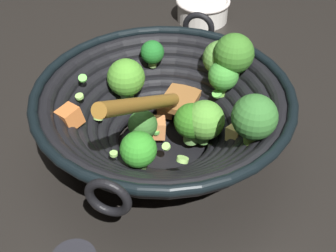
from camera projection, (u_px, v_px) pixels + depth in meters
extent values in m
plane|color=black|center=(164.00, 149.00, 0.71)|extent=(4.00, 4.00, 0.00)
cylinder|color=black|center=(164.00, 147.00, 0.70)|extent=(0.13, 0.13, 0.01)
torus|color=black|center=(163.00, 139.00, 0.69)|extent=(0.18, 0.18, 0.02)
torus|color=black|center=(163.00, 133.00, 0.69)|extent=(0.21, 0.21, 0.02)
torus|color=black|center=(163.00, 127.00, 0.68)|extent=(0.24, 0.24, 0.02)
torus|color=black|center=(163.00, 120.00, 0.67)|extent=(0.26, 0.26, 0.02)
torus|color=black|center=(163.00, 114.00, 0.66)|extent=(0.29, 0.29, 0.02)
torus|color=black|center=(163.00, 108.00, 0.65)|extent=(0.32, 0.32, 0.02)
torus|color=black|center=(163.00, 101.00, 0.65)|extent=(0.34, 0.34, 0.02)
torus|color=black|center=(163.00, 94.00, 0.64)|extent=(0.36, 0.36, 0.01)
torus|color=black|center=(108.00, 198.00, 0.50)|extent=(0.05, 0.03, 0.05)
torus|color=black|center=(198.00, 27.00, 0.78)|extent=(0.05, 0.03, 0.05)
cylinder|color=#6A904D|center=(153.00, 64.00, 0.75)|extent=(0.02, 0.02, 0.01)
sphere|color=#1E6924|center=(152.00, 52.00, 0.73)|extent=(0.04, 0.04, 0.04)
cylinder|color=#76B250|center=(203.00, 133.00, 0.69)|extent=(0.03, 0.03, 0.02)
sphere|color=#509743|center=(204.00, 118.00, 0.68)|extent=(0.05, 0.05, 0.05)
cylinder|color=#6CAC3D|center=(221.00, 75.00, 0.73)|extent=(0.03, 0.03, 0.01)
sphere|color=#58933C|center=(222.00, 59.00, 0.71)|extent=(0.05, 0.05, 0.05)
cylinder|color=#7AB454|center=(232.00, 73.00, 0.71)|extent=(0.03, 0.03, 0.02)
sphere|color=#397425|center=(234.00, 54.00, 0.68)|extent=(0.06, 0.06, 0.06)
cylinder|color=#6C914C|center=(143.00, 138.00, 0.68)|extent=(0.03, 0.03, 0.02)
sphere|color=#34682A|center=(143.00, 125.00, 0.66)|extent=(0.04, 0.04, 0.04)
cylinder|color=#78C046|center=(222.00, 91.00, 0.71)|extent=(0.02, 0.02, 0.02)
sphere|color=#409335|center=(223.00, 75.00, 0.69)|extent=(0.05, 0.05, 0.05)
cylinder|color=#77AF51|center=(139.00, 165.00, 0.61)|extent=(0.03, 0.02, 0.02)
sphere|color=green|center=(138.00, 149.00, 0.59)|extent=(0.05, 0.05, 0.05)
cylinder|color=olive|center=(251.00, 137.00, 0.60)|extent=(0.03, 0.03, 0.02)
sphere|color=#34712F|center=(255.00, 117.00, 0.57)|extent=(0.06, 0.06, 0.06)
cylinder|color=#73AE5D|center=(127.00, 94.00, 0.73)|extent=(0.03, 0.03, 0.01)
sphere|color=#50982E|center=(126.00, 78.00, 0.71)|extent=(0.06, 0.06, 0.06)
cylinder|color=#5F9F47|center=(204.00, 137.00, 0.68)|extent=(0.03, 0.03, 0.02)
sphere|color=#549835|center=(205.00, 120.00, 0.66)|extent=(0.06, 0.06, 0.06)
cylinder|color=#5F9F48|center=(249.00, 130.00, 0.63)|extent=(0.01, 0.02, 0.02)
sphere|color=green|center=(251.00, 115.00, 0.62)|extent=(0.04, 0.04, 0.04)
cylinder|color=#6DA552|center=(191.00, 136.00, 0.68)|extent=(0.03, 0.03, 0.02)
sphere|color=#2F6F1C|center=(192.00, 121.00, 0.66)|extent=(0.05, 0.05, 0.05)
cube|color=orange|center=(166.00, 108.00, 0.74)|extent=(0.03, 0.03, 0.03)
cube|color=#E9C36E|center=(236.00, 134.00, 0.65)|extent=(0.02, 0.02, 0.03)
cube|color=#DE884E|center=(155.00, 129.00, 0.69)|extent=(0.04, 0.04, 0.03)
cube|color=orange|center=(70.00, 117.00, 0.63)|extent=(0.03, 0.03, 0.03)
cube|color=#C36524|center=(143.00, 141.00, 0.68)|extent=(0.02, 0.02, 0.02)
cylinder|color=#6BC651|center=(83.00, 78.00, 0.67)|extent=(0.02, 0.02, 0.01)
cylinder|color=#99D166|center=(183.00, 160.00, 0.57)|extent=(0.02, 0.02, 0.01)
cylinder|color=#99D166|center=(98.00, 117.00, 0.67)|extent=(0.02, 0.02, 0.01)
cylinder|color=#99D166|center=(166.00, 147.00, 0.64)|extent=(0.01, 0.01, 0.01)
cylinder|color=#56B247|center=(163.00, 107.00, 0.73)|extent=(0.02, 0.02, 0.01)
cylinder|color=#6BC651|center=(132.00, 106.00, 0.70)|extent=(0.01, 0.01, 0.01)
cylinder|color=#6BC651|center=(217.00, 94.00, 0.70)|extent=(0.02, 0.02, 0.01)
cylinder|color=#99D166|center=(79.00, 96.00, 0.67)|extent=(0.01, 0.01, 0.01)
cylinder|color=#56B247|center=(156.00, 132.00, 0.68)|extent=(0.01, 0.01, 0.00)
cylinder|color=#99D166|center=(114.00, 154.00, 0.59)|extent=(0.01, 0.01, 0.00)
cube|color=brown|center=(181.00, 98.00, 0.72)|extent=(0.07, 0.08, 0.01)
cylinder|color=olive|center=(143.00, 104.00, 0.58)|extent=(0.09, 0.20, 0.14)
cylinder|color=silver|center=(203.00, 10.00, 1.00)|extent=(0.11, 0.11, 0.04)
torus|color=silver|center=(203.00, 1.00, 0.98)|extent=(0.11, 0.11, 0.01)
cylinder|color=#99D166|center=(208.00, 11.00, 0.99)|extent=(0.02, 0.02, 0.01)
cylinder|color=#56B247|center=(198.00, 3.00, 1.02)|extent=(0.01, 0.01, 0.01)
cylinder|color=#99D166|center=(209.00, 14.00, 0.98)|extent=(0.02, 0.02, 0.01)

